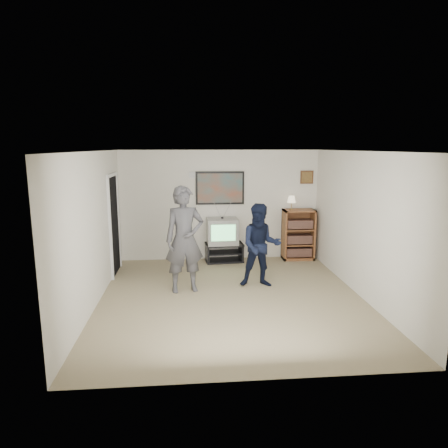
{
  "coord_description": "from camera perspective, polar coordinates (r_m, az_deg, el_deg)",
  "views": [
    {
      "loc": [
        -0.7,
        -6.5,
        2.58
      ],
      "look_at": [
        -0.06,
        0.78,
        1.15
      ],
      "focal_mm": 32.0,
      "sensor_mm": 36.0,
      "label": 1
    }
  ],
  "objects": [
    {
      "name": "person_short",
      "position": [
        7.38,
        5.25,
        -3.09
      ],
      "size": [
        0.81,
        0.65,
        1.56
      ],
      "primitive_type": "imported",
      "rotation": [
        0.0,
        0.0,
        -0.09
      ],
      "color": "black",
      "rests_on": "room_shell"
    },
    {
      "name": "air_vent",
      "position": [
        9.0,
        -4.1,
        7.02
      ],
      "size": [
        0.28,
        0.02,
        0.14
      ],
      "primitive_type": "cube",
      "color": "white",
      "rests_on": "room_shell"
    },
    {
      "name": "doorway",
      "position": [
        8.39,
        -15.48,
        -0.2
      ],
      "size": [
        0.03,
        0.85,
        2.0
      ],
      "primitive_type": "cube",
      "color": "black",
      "rests_on": "room_shell"
    },
    {
      "name": "crt_television",
      "position": [
        8.96,
        -0.25,
        -1.01
      ],
      "size": [
        0.69,
        0.59,
        0.57
      ],
      "primitive_type": null,
      "rotation": [
        0.0,
        0.0,
        0.03
      ],
      "color": "gray",
      "rests_on": "media_stand"
    },
    {
      "name": "room_shell",
      "position": [
        7.01,
        0.8,
        0.13
      ],
      "size": [
        4.51,
        5.0,
        2.51
      ],
      "color": "#75684A",
      "rests_on": "ground"
    },
    {
      "name": "bookshelf",
      "position": [
        9.34,
        10.56,
        -1.48
      ],
      "size": [
        0.71,
        0.4,
        1.16
      ],
      "primitive_type": null,
      "color": "brown",
      "rests_on": "room_shell"
    },
    {
      "name": "table_lamp",
      "position": [
        9.16,
        9.61,
        3.0
      ],
      "size": [
        0.2,
        0.2,
        0.32
      ],
      "primitive_type": null,
      "color": "#F8E6BC",
      "rests_on": "bookshelf"
    },
    {
      "name": "media_stand",
      "position": [
        9.08,
        0.03,
        -4.07
      ],
      "size": [
        0.88,
        0.53,
        0.42
      ],
      "rotation": [
        0.0,
        0.0,
        0.08
      ],
      "color": "black",
      "rests_on": "room_shell"
    },
    {
      "name": "controller_right",
      "position": [
        7.5,
        4.91,
        -0.08
      ],
      "size": [
        0.08,
        0.13,
        0.04
      ],
      "primitive_type": "cube",
      "rotation": [
        0.0,
        0.0,
        0.33
      ],
      "color": "white",
      "rests_on": "person_short"
    },
    {
      "name": "small_picture",
      "position": [
        9.4,
        11.74,
        6.56
      ],
      "size": [
        0.3,
        0.03,
        0.3
      ],
      "primitive_type": "cube",
      "color": "#492517",
      "rests_on": "room_shell"
    },
    {
      "name": "controller_left",
      "position": [
        7.26,
        -5.29,
        -0.2
      ],
      "size": [
        0.07,
        0.12,
        0.03
      ],
      "primitive_type": "cube",
      "rotation": [
        0.0,
        0.0,
        0.37
      ],
      "color": "white",
      "rests_on": "person_tall"
    },
    {
      "name": "poster",
      "position": [
        9.05,
        -0.58,
        5.16
      ],
      "size": [
        1.1,
        0.03,
        0.75
      ],
      "primitive_type": "cube",
      "color": "black",
      "rests_on": "room_shell"
    },
    {
      "name": "person_tall",
      "position": [
        7.11,
        -5.65,
        -2.22
      ],
      "size": [
        0.77,
        0.58,
        1.9
      ],
      "primitive_type": "imported",
      "rotation": [
        0.0,
        0.0,
        0.19
      ],
      "color": "#414044",
      "rests_on": "room_shell"
    }
  ]
}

